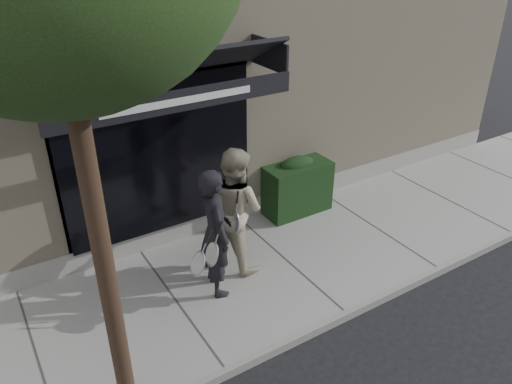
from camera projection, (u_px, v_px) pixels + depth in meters
ground at (285, 265)px, 8.48m from camera, size 80.00×80.00×0.00m
sidewalk at (285, 262)px, 8.45m from camera, size 20.00×3.00×0.12m
curb at (346, 315)px, 7.29m from camera, size 20.00×0.10×0.14m
building_facade at (158, 47)px, 10.86m from camera, size 14.30×8.04×5.64m
hedge at (296, 186)px, 9.61m from camera, size 1.30×0.70×1.14m
pedestrian_front at (215, 233)px, 7.27m from camera, size 0.89×0.93×2.04m
pedestrian_back at (235, 209)px, 7.86m from camera, size 1.05×1.19×2.06m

